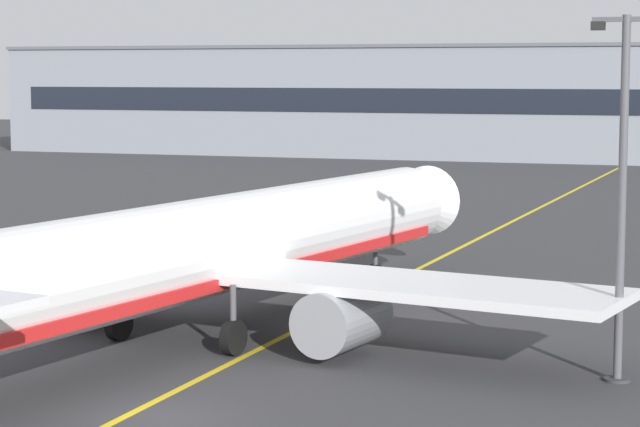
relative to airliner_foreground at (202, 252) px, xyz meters
name	(u,v)px	position (x,y,z in m)	size (l,w,h in m)	color
ground_plane	(161,418)	(3.46, -10.62, -3.37)	(400.00, 400.00, 0.00)	#353538
taxiway_centreline	(418,269)	(3.46, 19.38, -3.37)	(0.30, 180.00, 0.01)	yellow
airliner_foreground	(202,252)	(0.00, 0.00, 0.00)	(32.34, 41.32, 11.65)	white
apron_lamp_post	(622,192)	(15.73, -1.64, 2.93)	(2.24, 0.90, 12.01)	#515156
safety_cone_by_nose_gear	(350,268)	(0.51, 16.93, -3.11)	(0.44, 0.44, 0.55)	orange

